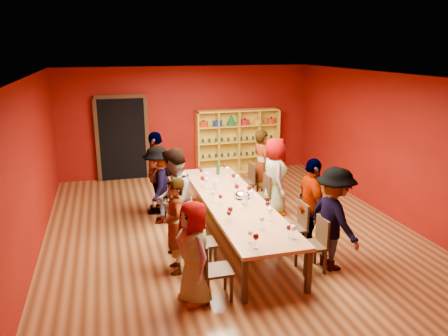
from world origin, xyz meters
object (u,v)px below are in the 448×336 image
at_px(tasting_table, 234,202).
at_px(wine_bottle, 218,169).
at_px(chair_person_right_3, 262,193).
at_px(person_right_3, 275,176).
at_px(person_left_2, 173,200).
at_px(chair_person_left_3, 176,197).
at_px(person_left_1, 175,226).
at_px(chair_person_right_0, 316,241).
at_px(chair_person_left_2, 188,221).
at_px(shelving_unit, 237,138).
at_px(chair_person_right_4, 247,179).
at_px(person_left_4, 157,172).
at_px(chair_person_left_4, 172,189).
at_px(chair_person_left_1, 198,240).
at_px(chair_person_left_0, 211,267).
at_px(person_right_1, 311,205).
at_px(person_right_4, 262,164).
at_px(spittoon_bowl, 242,195).
at_px(person_left_3, 158,185).
at_px(person_right_0, 334,219).
at_px(chair_person_right_1, 297,224).
at_px(person_left_0, 194,253).

bearing_deg(tasting_table, wine_bottle, 85.36).
height_order(chair_person_right_3, person_right_3, person_right_3).
xyz_separation_m(person_left_2, wine_bottle, (1.30, 1.89, -0.05)).
relative_size(chair_person_left_3, wine_bottle, 2.77).
distance_m(person_left_1, chair_person_right_0, 2.27).
xyz_separation_m(person_left_1, chair_person_left_2, (0.36, 0.81, -0.28)).
xyz_separation_m(shelving_unit, chair_person_right_4, (-0.49, -2.37, -0.49)).
height_order(tasting_table, person_left_4, person_left_4).
bearing_deg(chair_person_left_2, chair_person_left_3, 90.00).
bearing_deg(chair_person_left_4, chair_person_left_1, -90.00).
height_order(person_left_2, person_left_4, person_left_2).
relative_size(person_left_4, chair_person_right_3, 2.01).
relative_size(chair_person_left_0, chair_person_right_0, 1.00).
xyz_separation_m(person_right_1, chair_person_right_3, (-0.26, 1.77, -0.34)).
height_order(chair_person_left_0, chair_person_left_1, same).
distance_m(chair_person_right_4, person_right_4, 0.49).
relative_size(chair_person_right_0, spittoon_bowl, 3.08).
bearing_deg(chair_person_right_0, spittoon_bowl, 114.89).
height_order(person_left_1, person_left_4, person_left_4).
xyz_separation_m(chair_person_left_1, chair_person_right_4, (1.82, 2.94, 0.00)).
distance_m(person_left_3, person_right_3, 2.46).
relative_size(chair_person_right_3, person_right_4, 0.53).
distance_m(chair_person_left_2, spittoon_bowl, 1.15).
bearing_deg(chair_person_right_4, spittoon_bowl, -111.17).
xyz_separation_m(person_right_0, chair_person_right_3, (-0.30, 2.49, -0.36)).
bearing_deg(tasting_table, person_right_4, 56.98).
height_order(chair_person_left_1, person_right_3, person_right_3).
relative_size(person_left_2, wine_bottle, 5.74).
relative_size(person_right_1, spittoon_bowl, 5.80).
relative_size(person_right_0, chair_person_right_1, 1.92).
bearing_deg(person_left_1, person_left_3, -179.29).
xyz_separation_m(chair_person_left_2, person_left_2, (-0.25, 0.00, 0.43)).
distance_m(person_left_0, chair_person_left_4, 3.65).
height_order(chair_person_left_0, spittoon_bowl, spittoon_bowl).
relative_size(chair_person_right_4, spittoon_bowl, 3.08).
bearing_deg(tasting_table, person_left_3, 138.02).
bearing_deg(person_left_1, chair_person_right_4, 144.30).
height_order(chair_person_right_4, person_right_4, person_right_4).
height_order(chair_person_left_2, chair_person_right_4, same).
xyz_separation_m(chair_person_right_3, chair_person_right_4, (0.00, 1.01, 0.00)).
height_order(chair_person_right_4, wine_bottle, wine_bottle).
distance_m(person_left_2, person_right_4, 3.22).
height_order(person_left_0, person_left_4, person_left_4).
relative_size(chair_person_left_3, spittoon_bowl, 3.08).
bearing_deg(chair_person_left_0, person_left_1, 111.30).
xyz_separation_m(chair_person_right_0, chair_person_right_3, (0.00, 2.49, 0.00)).
bearing_deg(person_left_3, person_right_4, 121.55).
bearing_deg(chair_person_right_4, person_left_3, -159.65).
bearing_deg(chair_person_left_0, tasting_table, 64.64).
relative_size(person_right_0, wine_bottle, 5.31).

